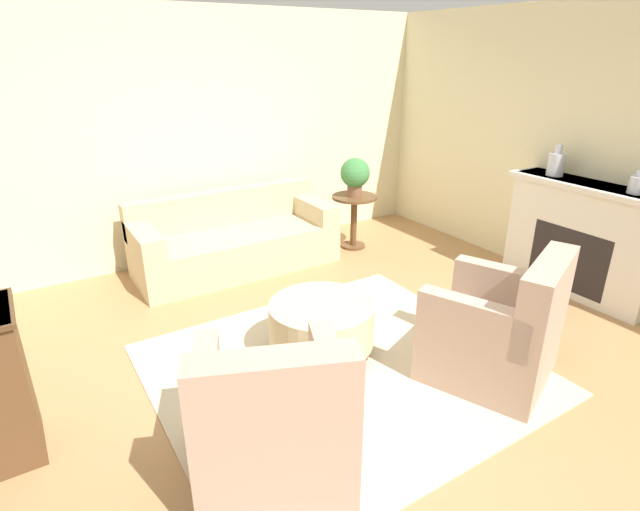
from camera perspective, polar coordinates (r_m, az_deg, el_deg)
name	(u,v)px	position (r m, az deg, el deg)	size (l,w,h in m)	color
ground_plane	(341,369)	(4.04, 2.41, -12.88)	(16.00, 16.00, 0.00)	#AD7F51
wall_back	(197,138)	(6.05, -13.86, 12.90)	(9.80, 0.12, 2.80)	beige
wall_right	(600,153)	(5.73, 29.33, 10.22)	(0.12, 10.01, 2.80)	beige
rug	(341,369)	(4.04, 2.42, -12.82)	(2.76, 2.50, 0.01)	beige
couch	(235,241)	(5.77, -9.68, 1.60)	(2.25, 0.87, 0.85)	#C6B289
armchair_left	(273,427)	(2.96, -5.44, -18.98)	(1.10, 1.12, 1.02)	tan
armchair_right	(499,333)	(3.99, 19.78, -8.31)	(1.10, 1.12, 1.02)	tan
ottoman_table	(321,323)	(4.05, 0.16, -7.74)	(0.85, 0.85, 0.46)	#C6B289
side_table	(354,212)	(6.26, 3.91, 4.95)	(0.56, 0.56, 0.67)	brown
fireplace	(582,237)	(5.65, 27.75, 1.86)	(0.44, 1.58, 1.15)	silver
vase_mantel_near	(556,163)	(5.67, 25.39, 9.49)	(0.17, 0.17, 0.31)	silver
vase_mantel_far	(638,184)	(5.29, 32.61, 6.88)	(0.16, 0.16, 0.21)	silver
potted_plant_on_side_table	(355,174)	(6.13, 4.02, 9.23)	(0.36, 0.36, 0.47)	brown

